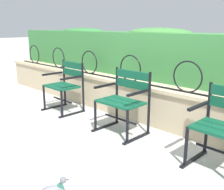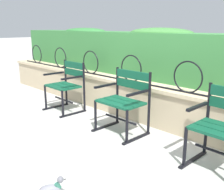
{
  "view_description": "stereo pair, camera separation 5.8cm",
  "coord_description": "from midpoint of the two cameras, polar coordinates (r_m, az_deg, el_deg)",
  "views": [
    {
      "loc": [
        2.37,
        -2.28,
        1.43
      ],
      "look_at": [
        0.0,
        0.09,
        0.55
      ],
      "focal_mm": 42.42,
      "sensor_mm": 36.0,
      "label": 1
    },
    {
      "loc": [
        2.41,
        -2.24,
        1.43
      ],
      "look_at": [
        0.0,
        0.09,
        0.55
      ],
      "focal_mm": 42.42,
      "sensor_mm": 36.0,
      "label": 2
    }
  ],
  "objects": [
    {
      "name": "iron_arch_fence",
      "position": [
        4.07,
        3.99,
        5.26
      ],
      "size": [
        7.44,
        0.02,
        0.42
      ],
      "color": "black",
      "rests_on": "stone_wall"
    },
    {
      "name": "park_chair_left",
      "position": [
        4.59,
        -10.36,
        2.26
      ],
      "size": [
        0.59,
        0.53,
        0.84
      ],
      "color": "#0F4C33",
      "rests_on": "ground"
    },
    {
      "name": "stone_wall",
      "position": [
        4.08,
        7.17,
        -1.55
      ],
      "size": [
        7.99,
        0.41,
        0.58
      ],
      "color": "tan",
      "rests_on": "ground"
    },
    {
      "name": "hedge_row",
      "position": [
        4.36,
        11.4,
        8.47
      ],
      "size": [
        7.83,
        0.65,
        0.82
      ],
      "color": "#387A3D",
      "rests_on": "stone_wall"
    },
    {
      "name": "ground_plane",
      "position": [
        3.59,
        -1.48,
        -8.79
      ],
      "size": [
        60.0,
        60.0,
        0.0
      ],
      "primitive_type": "plane",
      "color": "#B7B5AF"
    },
    {
      "name": "park_chair_centre",
      "position": [
        3.59,
        2.2,
        -0.92
      ],
      "size": [
        0.64,
        0.52,
        0.85
      ],
      "color": "#0F4C33",
      "rests_on": "ground"
    }
  ]
}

